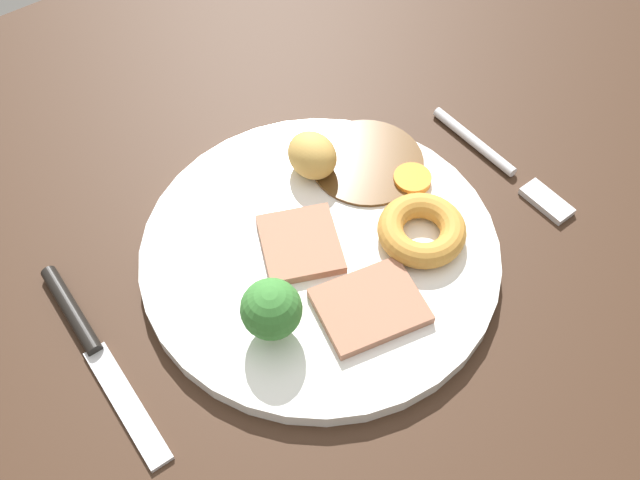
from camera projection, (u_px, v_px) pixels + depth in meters
The scene contains 11 objects.
dining_table at pixel (294, 261), 60.90cm from camera, with size 120.00×84.00×3.60cm, color #382316.
dinner_plate at pixel (320, 253), 58.34cm from camera, with size 28.22×28.22×1.40cm, color white.
gravy_pool at pixel (367, 162), 62.80cm from camera, with size 9.66×9.66×0.30cm, color #563819.
meat_slice_main at pixel (370, 306), 54.22cm from camera, with size 7.53×6.00×0.80cm, color #9E664C.
meat_slice_under at pixel (303, 242), 57.59cm from camera, with size 6.46×5.93×0.80cm, color #9E664C.
yorkshire_pudding at pixel (422, 230), 57.48cm from camera, with size 6.96×6.96×2.05cm, color #C68938.
roast_potato_left at pixel (312, 155), 60.99cm from camera, with size 4.56×3.82×3.62cm, color tan.
carrot_coin_front at pixel (412, 179), 61.42cm from camera, with size 3.15×3.15×0.67cm, color orange.
broccoli_floret at pixel (271, 310), 51.21cm from camera, with size 4.38×4.38×5.12cm.
fork at pixel (504, 166), 64.02cm from camera, with size 2.22×15.30×0.90cm.
knife at pixel (91, 343), 53.95cm from camera, with size 1.73×18.50×1.20cm.
Camera 1 is at (18.14, 29.00, 52.26)cm, focal length 41.53 mm.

